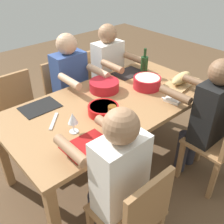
{
  "coord_description": "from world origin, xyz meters",
  "views": [
    {
      "loc": [
        1.31,
        1.49,
        1.92
      ],
      "look_at": [
        0.0,
        0.0,
        0.63
      ],
      "focal_mm": 41.64,
      "sensor_mm": 36.0,
      "label": 1
    }
  ],
  "objects": [
    {
      "name": "chair_far_right",
      "position": [
        0.53,
        0.82,
        0.48
      ],
      "size": [
        0.4,
        0.4,
        0.85
      ],
      "color": "#9E7044",
      "rests_on": "ground_plane"
    },
    {
      "name": "carving_knife",
      "position": [
        0.55,
        -0.07,
        0.74
      ],
      "size": [
        0.18,
        0.18,
        0.01
      ],
      "primitive_type": "cube",
      "rotation": [
        0.0,
        0.0,
        0.81
      ],
      "color": "silver",
      "rests_on": "dining_table"
    },
    {
      "name": "diner_near_left",
      "position": [
        -0.53,
        -0.63,
        0.7
      ],
      "size": [
        0.41,
        0.53,
        1.2
      ],
      "color": "#2D2D38",
      "rests_on": "ground_plane"
    },
    {
      "name": "placemat_near_right",
      "position": [
        0.53,
        -0.33,
        0.74
      ],
      "size": [
        0.32,
        0.23,
        0.01
      ],
      "primitive_type": "cube",
      "color": "black",
      "rests_on": "dining_table"
    },
    {
      "name": "wine_glass",
      "position": [
        0.5,
        0.14,
        0.86
      ],
      "size": [
        0.08,
        0.08,
        0.17
      ],
      "color": "silver",
      "rests_on": "dining_table"
    },
    {
      "name": "chair_far_left",
      "position": [
        -0.53,
        0.82,
        0.48
      ],
      "size": [
        0.4,
        0.4,
        0.85
      ],
      "color": "#9E7044",
      "rests_on": "ground_plane"
    },
    {
      "name": "napkin_stack",
      "position": [
        -0.43,
        0.35,
        0.75
      ],
      "size": [
        0.16,
        0.16,
        0.02
      ],
      "primitive_type": "cube",
      "rotation": [
        0.0,
        0.0,
        0.19
      ],
      "color": "white",
      "rests_on": "dining_table"
    },
    {
      "name": "serving_bowl_fruit",
      "position": [
        -0.09,
        -0.21,
        0.79
      ],
      "size": [
        0.28,
        0.28,
        0.09
      ],
      "color": "#B21923",
      "rests_on": "dining_table"
    },
    {
      "name": "serving_bowl_pasta",
      "position": [
        -0.43,
        0.02,
        0.8
      ],
      "size": [
        0.26,
        0.26,
        0.11
      ],
      "color": "#B21923",
      "rests_on": "dining_table"
    },
    {
      "name": "diner_far_left",
      "position": [
        -0.53,
        0.63,
        0.7
      ],
      "size": [
        0.41,
        0.53,
        1.2
      ],
      "color": "#2D2D38",
      "rests_on": "ground_plane"
    },
    {
      "name": "placemat_near_left",
      "position": [
        -0.53,
        -0.33,
        0.74
      ],
      "size": [
        0.32,
        0.23,
        0.01
      ],
      "primitive_type": "cube",
      "color": "black",
      "rests_on": "dining_table"
    },
    {
      "name": "placemat_far_right",
      "position": [
        0.53,
        0.33,
        0.74
      ],
      "size": [
        0.32,
        0.23,
        0.01
      ],
      "primitive_type": "cube",
      "color": "maroon",
      "rests_on": "dining_table"
    },
    {
      "name": "chair_near_right",
      "position": [
        0.53,
        -0.82,
        0.48
      ],
      "size": [
        0.4,
        0.4,
        0.85
      ],
      "color": "#9E7044",
      "rests_on": "ground_plane"
    },
    {
      "name": "diner_far_right",
      "position": [
        0.53,
        0.63,
        0.7
      ],
      "size": [
        0.41,
        0.53,
        1.2
      ],
      "color": "#2D2D38",
      "rests_on": "ground_plane"
    },
    {
      "name": "wine_bottle",
      "position": [
        -0.62,
        -0.2,
        0.85
      ],
      "size": [
        0.08,
        0.08,
        0.29
      ],
      "color": "#193819",
      "rests_on": "dining_table"
    },
    {
      "name": "cutting_board",
      "position": [
        -0.74,
        0.19,
        0.75
      ],
      "size": [
        0.43,
        0.28,
        0.02
      ],
      "primitive_type": "cube",
      "rotation": [
        0.0,
        0.0,
        0.15
      ],
      "color": "tan",
      "rests_on": "dining_table"
    },
    {
      "name": "ground_plane",
      "position": [
        0.0,
        0.0,
        0.0
      ],
      "size": [
        8.0,
        8.0,
        0.0
      ],
      "primitive_type": "plane",
      "color": "brown"
    },
    {
      "name": "serving_bowl_salad",
      "position": [
        0.18,
        0.1,
        0.78
      ],
      "size": [
        0.25,
        0.25,
        0.07
      ],
      "color": "red",
      "rests_on": "dining_table"
    },
    {
      "name": "fork_far_left",
      "position": [
        -0.39,
        0.33,
        0.74
      ],
      "size": [
        0.02,
        0.17,
        0.01
      ],
      "primitive_type": "cube",
      "rotation": [
        0.0,
        0.0,
        0.03
      ],
      "color": "silver",
      "rests_on": "dining_table"
    },
    {
      "name": "chair_near_center",
      "position": [
        0.0,
        -0.82,
        0.48
      ],
      "size": [
        0.4,
        0.4,
        0.85
      ],
      "color": "#9E7044",
      "rests_on": "ground_plane"
    },
    {
      "name": "bread_loaf",
      "position": [
        -0.74,
        0.19,
        0.81
      ],
      "size": [
        0.33,
        0.16,
        0.09
      ],
      "primitive_type": "ellipsoid",
      "rotation": [
        0.0,
        0.0,
        0.15
      ],
      "color": "tan",
      "rests_on": "cutting_board"
    },
    {
      "name": "chair_near_left",
      "position": [
        -0.53,
        -0.82,
        0.48
      ],
      "size": [
        0.4,
        0.4,
        0.85
      ],
      "color": "#9E7044",
      "rests_on": "ground_plane"
    },
    {
      "name": "beer_bottle",
      "position": [
        0.29,
        0.33,
        0.85
      ],
      "size": [
        0.06,
        0.06,
        0.22
      ],
      "primitive_type": "cylinder",
      "color": "brown",
      "rests_on": "dining_table"
    },
    {
      "name": "diner_near_center",
      "position": [
        0.0,
        -0.63,
        0.7
      ],
      "size": [
        0.41,
        0.53,
        1.2
      ],
      "color": "#2D2D38",
      "rests_on": "ground_plane"
    },
    {
      "name": "dining_table",
      "position": [
        0.0,
        0.0,
        0.66
      ],
      "size": [
        1.92,
        0.99,
        0.74
      ],
      "color": "#9E7044",
      "rests_on": "ground_plane"
    }
  ]
}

